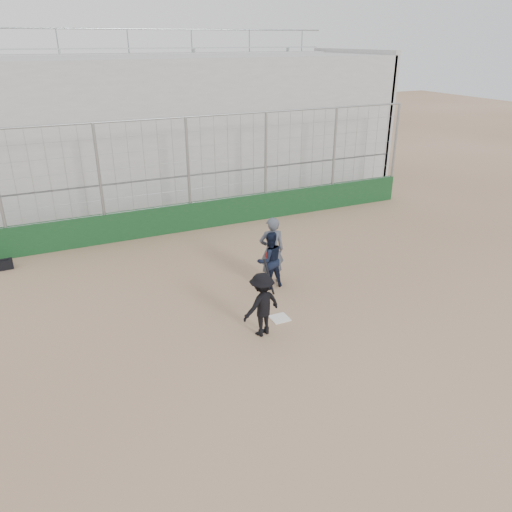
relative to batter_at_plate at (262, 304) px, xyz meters
name	(u,v)px	position (x,y,z in m)	size (l,w,h in m)	color
ground	(280,319)	(0.70, 0.42, -0.78)	(90.00, 90.00, 0.00)	#815F46
home_plate	(280,318)	(0.70, 0.42, -0.77)	(0.44, 0.44, 0.02)	white
backstop	(190,204)	(0.70, 7.42, 0.18)	(18.10, 0.25, 4.04)	#113618
bleachers	(152,128)	(0.70, 12.37, 2.14)	(20.25, 6.70, 6.98)	#9E9E9E
batter_at_plate	(262,304)	(0.00, 0.00, 0.00)	(1.12, 0.85, 1.73)	black
catcher_crouched	(270,270)	(1.21, 2.03, -0.22)	(0.88, 0.73, 1.13)	black
umpire	(272,254)	(1.43, 2.35, 0.09)	(0.71, 0.47, 1.75)	#434955
equipment_bag	(1,265)	(-5.59, 6.52, -0.64)	(0.68, 0.31, 0.32)	black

